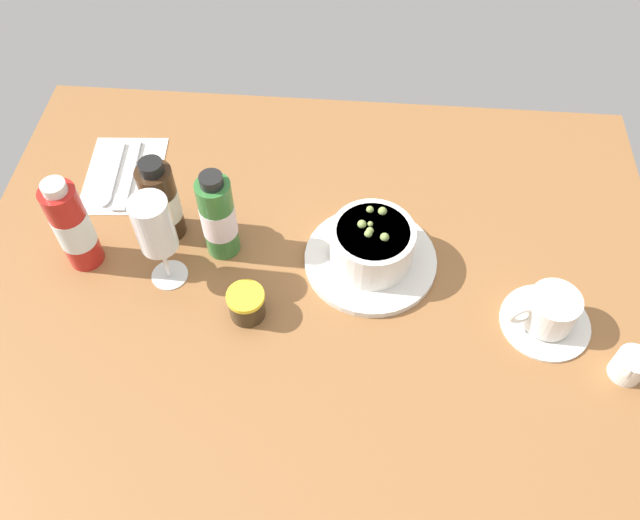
# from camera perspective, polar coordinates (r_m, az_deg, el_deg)

# --- Properties ---
(ground_plane) EXTENTS (1.10, 0.84, 0.03)m
(ground_plane) POSITION_cam_1_polar(r_m,az_deg,el_deg) (1.03, -0.41, -1.96)
(ground_plane) COLOR brown
(porridge_bowl) EXTENTS (0.21, 0.21, 0.09)m
(porridge_bowl) POSITION_cam_1_polar(r_m,az_deg,el_deg) (1.01, 4.52, 1.07)
(porridge_bowl) COLOR silver
(porridge_bowl) RESTS_ON ground_plane
(cutlery_setting) EXTENTS (0.14, 0.19, 0.01)m
(cutlery_setting) POSITION_cam_1_polar(r_m,az_deg,el_deg) (1.21, -16.82, 7.03)
(cutlery_setting) COLOR silver
(cutlery_setting) RESTS_ON ground_plane
(coffee_cup) EXTENTS (0.13, 0.13, 0.07)m
(coffee_cup) POSITION_cam_1_polar(r_m,az_deg,el_deg) (1.01, 19.36, -4.38)
(coffee_cup) COLOR silver
(coffee_cup) RESTS_ON ground_plane
(creamer_jug) EXTENTS (0.05, 0.06, 0.05)m
(creamer_jug) POSITION_cam_1_polar(r_m,az_deg,el_deg) (1.01, 25.38, -8.33)
(creamer_jug) COLOR silver
(creamer_jug) RESTS_ON ground_plane
(wine_glass) EXTENTS (0.06, 0.06, 0.17)m
(wine_glass) POSITION_cam_1_polar(r_m,az_deg,el_deg) (0.96, -14.20, 2.67)
(wine_glass) COLOR white
(wine_glass) RESTS_ON ground_plane
(jam_jar) EXTENTS (0.06, 0.06, 0.05)m
(jam_jar) POSITION_cam_1_polar(r_m,az_deg,el_deg) (0.97, -6.42, -3.84)
(jam_jar) COLOR #362917
(jam_jar) RESTS_ON ground_plane
(sauce_bottle_brown) EXTENTS (0.06, 0.06, 0.16)m
(sauce_bottle_brown) POSITION_cam_1_polar(r_m,az_deg,el_deg) (1.05, -13.68, 4.97)
(sauce_bottle_brown) COLOR #382314
(sauce_bottle_brown) RESTS_ON ground_plane
(sauce_bottle_green) EXTENTS (0.05, 0.05, 0.16)m
(sauce_bottle_green) POSITION_cam_1_polar(r_m,az_deg,el_deg) (1.01, -8.87, 3.73)
(sauce_bottle_green) COLOR #337233
(sauce_bottle_green) RESTS_ON ground_plane
(sauce_bottle_red) EXTENTS (0.06, 0.06, 0.17)m
(sauce_bottle_red) POSITION_cam_1_polar(r_m,az_deg,el_deg) (1.05, -20.77, 2.76)
(sauce_bottle_red) COLOR #B21E19
(sauce_bottle_red) RESTS_ON ground_plane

